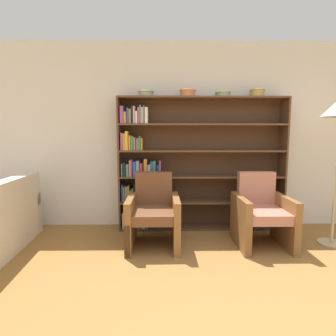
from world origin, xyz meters
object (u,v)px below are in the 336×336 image
(bowl_cream, at_px, (146,94))
(bowl_stoneware, at_px, (223,94))
(bookshelf, at_px, (186,166))
(bowl_brass, at_px, (257,93))
(armchair_leather, at_px, (153,214))
(bowl_slate, at_px, (188,93))
(armchair_cushioned, at_px, (261,213))

(bowl_cream, xyz_separation_m, bowl_stoneware, (1.09, -0.00, -0.01))
(bookshelf, relative_size, bowl_brass, 11.25)
(bowl_cream, xyz_separation_m, bowl_brass, (1.58, 0.00, 0.01))
(bookshelf, relative_size, armchair_leather, 2.67)
(bowl_cream, relative_size, bowl_slate, 0.98)
(bowl_brass, bearing_deg, bowl_slate, -180.00)
(bowl_stoneware, xyz_separation_m, armchair_cushioned, (0.40, -0.60, -1.56))
(bookshelf, height_order, bowl_stoneware, bowl_stoneware)
(bowl_stoneware, bearing_deg, armchair_leather, -148.19)
(bowl_cream, xyz_separation_m, bowl_slate, (0.59, -0.00, 0.01))
(bookshelf, height_order, bowl_cream, bowl_cream)
(armchair_leather, bearing_deg, bowl_cream, -79.29)
(bowl_cream, height_order, armchair_leather, bowl_cream)
(armchair_leather, bearing_deg, armchair_cushioned, 179.27)
(bookshelf, xyz_separation_m, bowl_stoneware, (0.52, -0.02, 1.03))
(bowl_brass, bearing_deg, bookshelf, 178.89)
(bookshelf, relative_size, armchair_cushioned, 2.67)
(bowl_brass, height_order, armchair_cushioned, bowl_brass)
(bookshelf, xyz_separation_m, armchair_leather, (-0.46, -0.62, -0.54))
(bowl_stoneware, height_order, armchair_cushioned, bowl_stoneware)
(bookshelf, xyz_separation_m, bowl_cream, (-0.58, -0.02, 1.03))
(bowl_stoneware, height_order, armchair_leather, bowl_stoneware)
(bowl_stoneware, bearing_deg, bowl_slate, 180.00)
(bowl_slate, distance_m, armchair_cushioned, 1.91)
(bowl_slate, distance_m, armchair_leather, 1.76)
(armchair_cushioned, bearing_deg, bookshelf, -34.41)
(bowl_brass, distance_m, armchair_cushioned, 1.70)
(bookshelf, bearing_deg, armchair_cushioned, -34.30)
(bowl_slate, xyz_separation_m, armchair_cushioned, (0.89, -0.60, -1.58))
(armchair_cushioned, bearing_deg, bowl_cream, -22.13)
(bowl_cream, height_order, bowl_brass, bowl_brass)
(bowl_cream, relative_size, bowl_brass, 1.07)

